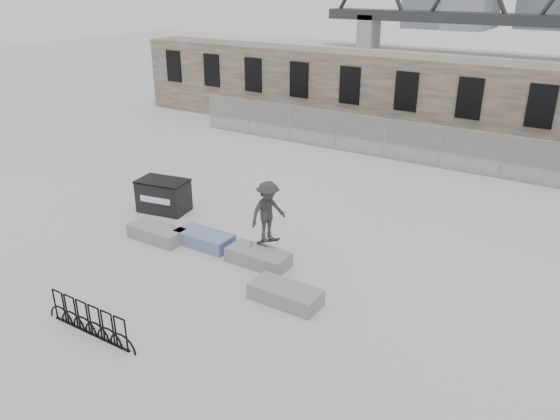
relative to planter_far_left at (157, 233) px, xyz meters
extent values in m
plane|color=beige|center=(2.94, 0.26, -0.26)|extent=(120.00, 120.00, 0.00)
cube|color=brown|center=(2.94, 16.51, 1.99)|extent=(36.00, 2.50, 4.50)
cube|color=black|center=(-13.06, 15.24, 2.64)|extent=(1.20, 0.12, 2.00)
cube|color=black|center=(-9.86, 15.24, 2.64)|extent=(1.20, 0.12, 2.00)
cube|color=black|center=(-6.66, 15.24, 2.64)|extent=(1.20, 0.12, 2.00)
cube|color=black|center=(-3.46, 15.24, 2.64)|extent=(1.20, 0.12, 2.00)
cube|color=black|center=(-0.26, 15.24, 2.64)|extent=(1.20, 0.12, 2.00)
cube|color=black|center=(2.94, 15.24, 2.64)|extent=(1.20, 0.12, 2.00)
cube|color=black|center=(6.14, 15.24, 2.64)|extent=(1.20, 0.12, 2.00)
cube|color=black|center=(9.34, 15.24, 2.64)|extent=(1.20, 0.12, 2.00)
cylinder|color=gray|center=(-8.06, 12.76, 0.74)|extent=(0.06, 0.06, 2.00)
cylinder|color=gray|center=(-5.31, 12.76, 0.74)|extent=(0.06, 0.06, 2.00)
cylinder|color=gray|center=(-2.56, 12.76, 0.74)|extent=(0.06, 0.06, 2.00)
cylinder|color=gray|center=(0.19, 12.76, 0.74)|extent=(0.06, 0.06, 2.00)
cylinder|color=gray|center=(2.94, 12.76, 0.74)|extent=(0.06, 0.06, 2.00)
cylinder|color=gray|center=(5.69, 12.76, 0.74)|extent=(0.06, 0.06, 2.00)
cylinder|color=gray|center=(8.44, 12.76, 0.74)|extent=(0.06, 0.06, 2.00)
cube|color=#99999E|center=(2.94, 12.76, 0.74)|extent=(22.00, 0.02, 2.00)
cylinder|color=gray|center=(2.94, 12.76, 1.74)|extent=(22.00, 0.04, 0.04)
cube|color=gray|center=(0.00, 0.00, -0.02)|extent=(2.00, 0.90, 0.48)
cube|color=#2D471E|center=(0.00, 0.00, 0.16)|extent=(1.76, 0.66, 0.10)
cube|color=#3754A6|center=(1.68, 0.53, -0.02)|extent=(2.00, 0.90, 0.48)
cube|color=#2D471E|center=(1.68, 0.53, 0.16)|extent=(1.76, 0.66, 0.10)
cube|color=gray|center=(3.93, 0.44, -0.02)|extent=(2.00, 0.90, 0.48)
cube|color=#2D471E|center=(3.93, 0.44, 0.16)|extent=(1.76, 0.66, 0.10)
cube|color=gray|center=(5.80, -0.94, -0.02)|extent=(2.00, 0.90, 0.48)
cube|color=#2D471E|center=(5.80, -0.94, 0.16)|extent=(1.76, 0.66, 0.10)
cube|color=black|center=(-1.54, 1.99, 0.34)|extent=(2.02, 1.43, 1.20)
cube|color=black|center=(-1.54, 1.99, 0.96)|extent=(2.08, 1.48, 0.06)
cube|color=white|center=(-1.44, 1.42, 0.39)|extent=(1.28, 0.25, 0.23)
cube|color=black|center=(2.48, -4.85, -0.24)|extent=(2.70, 0.10, 0.04)
torus|color=black|center=(1.35, -4.87, 0.19)|extent=(0.89, 0.06, 0.89)
torus|color=black|center=(1.80, -4.86, 0.19)|extent=(0.89, 0.06, 0.89)
torus|color=black|center=(2.25, -4.85, 0.19)|extent=(0.89, 0.06, 0.89)
torus|color=black|center=(2.70, -4.85, 0.19)|extent=(0.89, 0.06, 0.89)
torus|color=black|center=(3.15, -4.84, 0.19)|extent=(0.89, 0.06, 0.89)
torus|color=black|center=(3.60, -4.84, 0.19)|extent=(0.89, 0.06, 0.89)
cube|color=gray|center=(-17.06, 55.26, 1.74)|extent=(2.00, 3.00, 4.00)
imported|color=#2C2C2F|center=(4.01, 0.88, 1.40)|extent=(1.08, 1.42, 1.95)
cube|color=black|center=(4.01, 0.88, 0.39)|extent=(0.79, 0.31, 0.28)
cylinder|color=beige|center=(3.73, 0.81, 0.34)|extent=(0.06, 0.03, 0.06)
cylinder|color=beige|center=(3.73, 0.95, 0.34)|extent=(0.06, 0.03, 0.06)
cylinder|color=beige|center=(4.29, 0.81, 0.34)|extent=(0.06, 0.03, 0.06)
cylinder|color=beige|center=(4.29, 0.95, 0.34)|extent=(0.06, 0.03, 0.06)
camera|label=1|loc=(12.64, -11.88, 8.03)|focal=35.00mm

